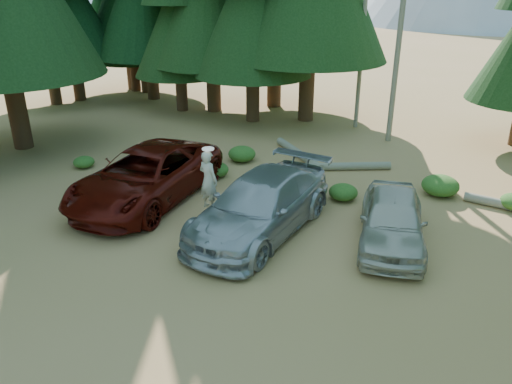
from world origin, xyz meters
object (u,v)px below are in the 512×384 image
at_px(log_mid, 299,154).
at_px(silver_minivan_center, 260,205).
at_px(frisbee_player, 208,180).
at_px(silver_minivan_right, 392,219).
at_px(log_left, 336,166).
at_px(red_pickup, 146,176).

bearing_deg(log_mid, silver_minivan_center, -36.39).
bearing_deg(frisbee_player, silver_minivan_center, -167.13).
distance_m(silver_minivan_right, log_left, 5.83).
bearing_deg(silver_minivan_center, red_pickup, 179.59).
relative_size(silver_minivan_right, log_mid, 1.15).
relative_size(silver_minivan_right, log_left, 1.02).
bearing_deg(silver_minivan_right, log_mid, 118.89).
relative_size(silver_minivan_center, silver_minivan_right, 1.34).
distance_m(red_pickup, log_left, 7.35).
height_order(frisbee_player, log_mid, frisbee_player).
height_order(silver_minivan_right, log_left, silver_minivan_right).
xyz_separation_m(silver_minivan_center, log_left, (0.33, 5.87, -0.69)).
bearing_deg(log_mid, silver_minivan_right, -6.76).
xyz_separation_m(silver_minivan_center, frisbee_player, (-1.76, 0.00, 0.47)).
bearing_deg(silver_minivan_center, log_mid, 106.47).
height_order(red_pickup, silver_minivan_center, red_pickup).
distance_m(red_pickup, log_mid, 6.97).
relative_size(silver_minivan_right, frisbee_player, 2.27).
xyz_separation_m(silver_minivan_right, frisbee_player, (-5.34, -1.06, 0.58)).
bearing_deg(red_pickup, log_mid, 61.03).
height_order(silver_minivan_center, frisbee_player, frisbee_player).
height_order(log_left, log_mid, log_mid).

